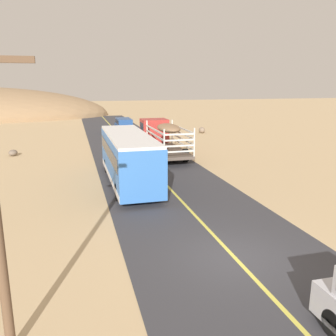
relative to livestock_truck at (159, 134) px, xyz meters
name	(u,v)px	position (x,y,z in m)	size (l,w,h in m)	color
ground_plane	(234,257)	(-2.16, -20.63, -1.79)	(240.00, 240.00, 0.00)	tan
road_surface	(234,257)	(-2.16, -20.63, -1.78)	(8.00, 120.00, 0.02)	#38383D
road_centre_line	(234,257)	(-2.16, -20.63, -1.77)	(0.16, 117.60, 0.00)	#D8CC4C
livestock_truck	(159,134)	(0.00, 0.00, 0.00)	(2.53, 9.70, 3.02)	#B2332D
bus	(129,157)	(-4.40, -9.71, -0.04)	(2.54, 10.00, 3.21)	#3872C6
car_far	(124,125)	(-1.42, 13.48, -0.70)	(1.90, 4.62, 1.93)	#264C8C
boulder_near_shoulder	(202,130)	(8.43, 11.35, -1.40)	(0.76, 1.09, 0.79)	#84705B
boulder_far_horizon	(13,153)	(-13.04, 1.91, -1.52)	(0.75, 1.02, 0.55)	#756656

